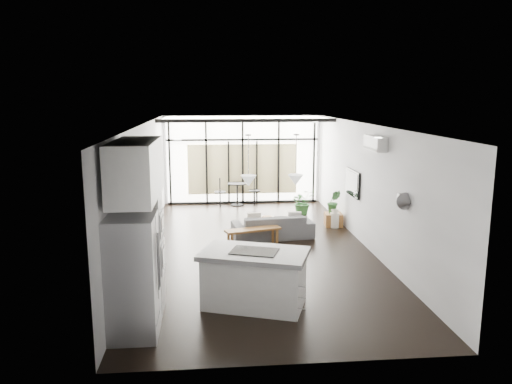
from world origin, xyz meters
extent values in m
cube|color=black|center=(0.00, 0.00, 0.00)|extent=(5.00, 10.00, 0.00)
cube|color=white|center=(0.00, 0.00, 2.80)|extent=(5.00, 10.00, 0.00)
cube|color=white|center=(-2.50, 0.00, 1.40)|extent=(0.02, 10.00, 2.80)
cube|color=white|center=(2.50, 0.00, 1.40)|extent=(0.02, 10.00, 2.80)
cube|color=white|center=(0.00, 5.00, 1.40)|extent=(5.00, 0.02, 2.80)
cube|color=white|center=(0.00, -5.00, 1.40)|extent=(5.00, 0.02, 2.80)
cube|color=black|center=(0.00, 4.88, 1.40)|extent=(5.00, 0.20, 2.80)
cube|color=white|center=(0.00, 4.00, 2.77)|extent=(4.70, 1.90, 0.06)
cube|color=#CFB78C|center=(0.00, 4.95, 1.10)|extent=(3.50, 0.02, 1.60)
cube|color=white|center=(-0.34, -3.12, 0.47)|extent=(1.95, 1.52, 0.93)
cube|color=black|center=(-0.34, -3.12, 0.94)|extent=(0.87, 0.71, 0.01)
cube|color=#929297|center=(-2.16, -3.95, 0.88)|extent=(0.68, 0.85, 1.76)
cube|color=white|center=(-2.11, -3.15, 1.14)|extent=(0.59, 0.62, 2.29)
cube|color=white|center=(-2.12, -3.50, 2.35)|extent=(0.62, 1.75, 0.86)
cone|color=white|center=(-0.40, -2.65, 2.02)|extent=(0.26, 0.26, 0.18)
cone|color=white|center=(0.40, -2.65, 2.02)|extent=(0.26, 0.26, 0.18)
imported|color=#49484B|center=(0.46, 0.85, 0.38)|extent=(2.01, 0.79, 0.76)
cube|color=brown|center=(-0.08, 0.19, 0.21)|extent=(1.34, 0.68, 0.42)
cylinder|color=beige|center=(0.39, 1.49, 0.18)|extent=(0.51, 0.51, 0.36)
cube|color=brown|center=(2.21, 1.81, 0.17)|extent=(0.49, 0.49, 0.34)
imported|color=#2A5C28|center=(1.63, 3.16, 0.29)|extent=(0.82, 0.88, 0.58)
imported|color=#2A5C28|center=(2.21, 1.81, 0.48)|extent=(0.45, 0.68, 0.28)
cylinder|color=silver|center=(2.20, 1.65, 0.24)|extent=(0.27, 0.27, 0.49)
cube|color=black|center=(-0.20, 4.57, 0.34)|extent=(1.46, 0.74, 0.67)
cube|color=black|center=(2.46, 1.00, 1.30)|extent=(0.05, 1.10, 0.65)
cube|color=silver|center=(2.38, -0.80, 2.45)|extent=(0.22, 0.90, 0.30)
cube|color=black|center=(-2.47, -0.50, 1.55)|extent=(0.04, 0.70, 0.90)
camera|label=1|loc=(-1.03, -10.84, 3.42)|focal=35.00mm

